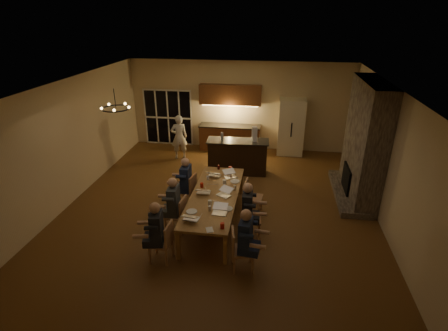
% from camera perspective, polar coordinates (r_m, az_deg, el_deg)
% --- Properties ---
extents(floor, '(9.00, 9.00, 0.00)m').
position_cam_1_polar(floor, '(9.34, -0.74, -6.75)').
color(floor, brown).
rests_on(floor, ground).
extents(back_wall, '(8.00, 0.04, 3.20)m').
position_cam_1_polar(back_wall, '(12.91, 2.52, 9.72)').
color(back_wall, beige).
rests_on(back_wall, ground).
extents(left_wall, '(0.04, 9.00, 3.20)m').
position_cam_1_polar(left_wall, '(10.07, -24.04, 3.47)').
color(left_wall, beige).
rests_on(left_wall, ground).
extents(right_wall, '(0.04, 9.00, 3.20)m').
position_cam_1_polar(right_wall, '(8.95, 25.51, 0.76)').
color(right_wall, beige).
rests_on(right_wall, ground).
extents(ceiling, '(8.00, 9.00, 0.04)m').
position_cam_1_polar(ceiling, '(8.18, -0.86, 13.03)').
color(ceiling, white).
rests_on(ceiling, back_wall).
extents(french_doors, '(1.86, 0.08, 2.10)m').
position_cam_1_polar(french_doors, '(13.55, -9.08, 7.73)').
color(french_doors, black).
rests_on(french_doors, ground).
extents(fireplace, '(0.58, 2.50, 3.20)m').
position_cam_1_polar(fireplace, '(9.95, 22.00, 3.58)').
color(fireplace, '#766C5D').
rests_on(fireplace, ground).
extents(kitchenette, '(2.24, 0.68, 2.40)m').
position_cam_1_polar(kitchenette, '(12.74, 0.97, 7.69)').
color(kitchenette, brown).
rests_on(kitchenette, ground).
extents(refrigerator, '(0.90, 0.68, 2.00)m').
position_cam_1_polar(refrigerator, '(12.66, 10.91, 6.20)').
color(refrigerator, '#F1EAC9').
rests_on(refrigerator, ground).
extents(dining_table, '(1.10, 3.17, 0.75)m').
position_cam_1_polar(dining_table, '(8.55, -1.55, -6.98)').
color(dining_table, '#A77A42').
rests_on(dining_table, ground).
extents(bar_island, '(1.95, 0.77, 1.08)m').
position_cam_1_polar(bar_island, '(11.06, 2.23, 1.46)').
color(bar_island, black).
rests_on(bar_island, ground).
extents(chair_left_near, '(0.46, 0.46, 0.89)m').
position_cam_1_polar(chair_left_near, '(7.42, -10.34, -12.17)').
color(chair_left_near, tan).
rests_on(chair_left_near, ground).
extents(chair_left_mid, '(0.48, 0.48, 0.89)m').
position_cam_1_polar(chair_left_mid, '(8.25, -7.92, -7.92)').
color(chair_left_mid, tan).
rests_on(chair_left_mid, ground).
extents(chair_left_far, '(0.51, 0.51, 0.89)m').
position_cam_1_polar(chair_left_far, '(9.27, -6.21, -4.01)').
color(chair_left_far, tan).
rests_on(chair_left_far, ground).
extents(chair_right_near, '(0.51, 0.51, 0.89)m').
position_cam_1_polar(chair_right_near, '(7.10, 3.10, -13.61)').
color(chair_right_near, tan).
rests_on(chair_right_near, ground).
extents(chair_right_mid, '(0.47, 0.47, 0.89)m').
position_cam_1_polar(chair_right_mid, '(8.05, 4.48, -8.64)').
color(chair_right_mid, tan).
rests_on(chair_right_mid, ground).
extents(chair_right_far, '(0.48, 0.48, 0.89)m').
position_cam_1_polar(chair_right_far, '(8.91, 4.83, -5.17)').
color(chair_right_far, tan).
rests_on(chair_right_far, ground).
extents(person_left_near, '(0.70, 0.70, 1.38)m').
position_cam_1_polar(person_left_near, '(7.26, -10.87, -10.75)').
color(person_left_near, black).
rests_on(person_left_near, ground).
extents(person_right_near, '(0.66, 0.66, 1.38)m').
position_cam_1_polar(person_right_near, '(6.94, 3.50, -12.13)').
color(person_right_near, '#1E294B').
rests_on(person_right_near, ground).
extents(person_left_mid, '(0.63, 0.63, 1.38)m').
position_cam_1_polar(person_left_mid, '(8.13, -8.17, -6.43)').
color(person_left_mid, '#3E4549').
rests_on(person_left_mid, ground).
extents(person_right_mid, '(0.62, 0.62, 1.38)m').
position_cam_1_polar(person_right_mid, '(7.85, 3.80, -7.43)').
color(person_right_mid, black).
rests_on(person_right_mid, ground).
extents(person_left_far, '(0.60, 0.60, 1.38)m').
position_cam_1_polar(person_left_far, '(9.11, -6.20, -2.80)').
color(person_left_far, '#1E294B').
rests_on(person_left_far, ground).
extents(standing_person, '(0.66, 0.54, 1.55)m').
position_cam_1_polar(standing_person, '(12.20, -7.33, 4.65)').
color(standing_person, silver).
rests_on(standing_person, ground).
extents(chandelier, '(0.65, 0.65, 0.03)m').
position_cam_1_polar(chandelier, '(8.35, -17.22, 8.89)').
color(chandelier, black).
rests_on(chandelier, ceiling).
extents(laptop_a, '(0.36, 0.32, 0.23)m').
position_cam_1_polar(laptop_a, '(7.42, -5.37, -7.93)').
color(laptop_a, silver).
rests_on(laptop_a, dining_table).
extents(laptop_b, '(0.33, 0.29, 0.23)m').
position_cam_1_polar(laptop_b, '(7.57, -0.75, -7.11)').
color(laptop_b, silver).
rests_on(laptop_b, dining_table).
extents(laptop_c, '(0.32, 0.28, 0.23)m').
position_cam_1_polar(laptop_c, '(8.42, -3.36, -3.74)').
color(laptop_c, silver).
rests_on(laptop_c, dining_table).
extents(laptop_d, '(0.42, 0.40, 0.23)m').
position_cam_1_polar(laptop_d, '(8.27, -0.06, -4.24)').
color(laptop_d, silver).
rests_on(laptop_d, dining_table).
extents(laptop_e, '(0.35, 0.32, 0.23)m').
position_cam_1_polar(laptop_e, '(9.25, -1.58, -1.05)').
color(laptop_e, silver).
rests_on(laptop_e, dining_table).
extents(laptop_f, '(0.42, 0.41, 0.23)m').
position_cam_1_polar(laptop_f, '(9.16, 1.07, -1.30)').
color(laptop_f, silver).
rests_on(laptop_f, dining_table).
extents(mug_front, '(0.08, 0.08, 0.10)m').
position_cam_1_polar(mug_front, '(7.95, -2.32, -6.02)').
color(mug_front, silver).
rests_on(mug_front, dining_table).
extents(mug_mid, '(0.09, 0.09, 0.10)m').
position_cam_1_polar(mug_mid, '(8.86, 0.07, -2.66)').
color(mug_mid, silver).
rests_on(mug_mid, dining_table).
extents(mug_back, '(0.07, 0.07, 0.10)m').
position_cam_1_polar(mug_back, '(9.07, -2.64, -2.02)').
color(mug_back, silver).
rests_on(mug_back, dining_table).
extents(redcup_near, '(0.09, 0.09, 0.12)m').
position_cam_1_polar(redcup_near, '(7.13, -0.28, -9.80)').
color(redcup_near, red).
rests_on(redcup_near, dining_table).
extents(redcup_mid, '(0.08, 0.08, 0.12)m').
position_cam_1_polar(redcup_mid, '(8.69, -3.64, -3.21)').
color(redcup_mid, red).
rests_on(redcup_mid, dining_table).
extents(redcup_far, '(0.10, 0.10, 0.12)m').
position_cam_1_polar(redcup_far, '(9.56, 1.04, -0.52)').
color(redcup_far, red).
rests_on(redcup_far, dining_table).
extents(can_silver, '(0.06, 0.06, 0.12)m').
position_cam_1_polar(can_silver, '(7.70, -2.38, -7.01)').
color(can_silver, '#B2B2B7').
rests_on(can_silver, dining_table).
extents(can_cola, '(0.07, 0.07, 0.12)m').
position_cam_1_polar(can_cola, '(9.65, -0.88, -0.27)').
color(can_cola, '#3F0F0C').
rests_on(can_cola, dining_table).
extents(can_right, '(0.07, 0.07, 0.12)m').
position_cam_1_polar(can_right, '(8.54, 1.76, -3.70)').
color(can_right, '#B2B2B7').
rests_on(can_right, dining_table).
extents(plate_near, '(0.24, 0.24, 0.02)m').
position_cam_1_polar(plate_near, '(7.79, 0.57, -7.06)').
color(plate_near, silver).
rests_on(plate_near, dining_table).
extents(plate_left, '(0.24, 0.24, 0.02)m').
position_cam_1_polar(plate_left, '(7.71, -5.30, -7.49)').
color(plate_left, silver).
rests_on(plate_left, dining_table).
extents(plate_far, '(0.25, 0.25, 0.02)m').
position_cam_1_polar(plate_far, '(8.98, 1.78, -2.60)').
color(plate_far, silver).
rests_on(plate_far, dining_table).
extents(notepad, '(0.20, 0.23, 0.01)m').
position_cam_1_polar(notepad, '(7.11, -2.36, -10.45)').
color(notepad, white).
rests_on(notepad, dining_table).
extents(bar_bottle, '(0.08, 0.08, 0.24)m').
position_cam_1_polar(bar_bottle, '(10.88, -0.32, 4.81)').
color(bar_bottle, '#99999E').
rests_on(bar_bottle, bar_island).
extents(bar_blender, '(0.18, 0.18, 0.46)m').
position_cam_1_polar(bar_blender, '(10.76, 4.99, 5.12)').
color(bar_blender, silver).
rests_on(bar_blender, bar_island).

